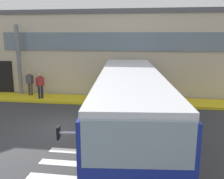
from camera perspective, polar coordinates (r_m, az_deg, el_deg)
The scene contains 8 objects.
ground_plane at distance 11.99m, azimuth -8.72°, elevation -8.53°, with size 80.00×90.00×0.02m, color #353538.
terminal_building at distance 22.72m, azimuth -2.14°, elevation 9.09°, with size 23.23×13.80×5.90m.
boarding_curb at distance 16.39m, azimuth -3.93°, elevation -2.38°, with size 25.43×2.00×0.15m, color yellow.
entry_support_column at distance 18.41m, azimuth -20.50°, elevation 6.28°, with size 0.28×0.28×4.77m, color slate.
bus_main_foreground at distance 10.76m, azimuth 4.06°, elevation -3.31°, with size 3.70×11.66×2.70m.
passenger_near_column at distance 18.05m, azimuth -18.24°, elevation 1.66°, with size 0.59×0.25×1.68m.
passenger_by_doorway at distance 16.94m, azimuth -16.13°, elevation 1.25°, with size 0.51×0.51×1.68m.
safety_bollard_yellow at distance 15.12m, azimuth -4.12°, elevation -2.17°, with size 0.18×0.18×0.90m, color yellow.
Camera 1 is at (3.33, -10.70, 4.23)m, focal length 40.07 mm.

